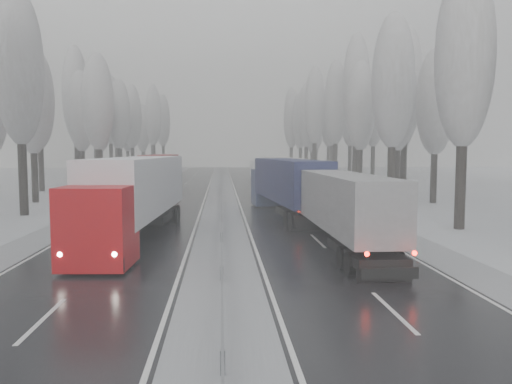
{
  "coord_description": "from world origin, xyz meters",
  "views": [
    {
      "loc": [
        -0.01,
        -14.65,
        4.98
      ],
      "look_at": [
        2.31,
        18.33,
        2.2
      ],
      "focal_mm": 35.0,
      "sensor_mm": 36.0,
      "label": 1
    }
  ],
  "objects": [
    {
      "name": "tree_71",
      "position": [
        -21.09,
        83.19,
        12.63
      ],
      "size": [
        3.6,
        3.6,
        19.61
      ],
      "color": "black",
      "rests_on": "ground"
    },
    {
      "name": "truck_grey_tarp",
      "position": [
        5.97,
        10.43,
        2.23
      ],
      "size": [
        2.59,
        14.95,
        3.82
      ],
      "rotation": [
        0.0,
        0.0,
        0.02
      ],
      "color": "#525257",
      "rests_on": "ground"
    },
    {
      "name": "tree_27",
      "position": [
        24.72,
        65.27,
        11.36
      ],
      "size": [
        3.6,
        3.6,
        17.62
      ],
      "color": "black",
      "rests_on": "ground"
    },
    {
      "name": "truck_red_white",
      "position": [
        -4.72,
        12.96,
        2.66
      ],
      "size": [
        3.88,
        17.92,
        4.57
      ],
      "rotation": [
        0.0,
        0.0,
        -0.06
      ],
      "color": "#B1090F",
      "rests_on": "ground"
    },
    {
      "name": "carriageway_left",
      "position": [
        -5.25,
        30.0,
        0.01
      ],
      "size": [
        7.5,
        200.0,
        0.03
      ],
      "primitive_type": "cube",
      "color": "black",
      "rests_on": "ground"
    },
    {
      "name": "tree_60",
      "position": [
        -17.75,
        34.2,
        9.59
      ],
      "size": [
        3.6,
        3.6,
        14.84
      ],
      "color": "black",
      "rests_on": "ground"
    },
    {
      "name": "tree_63",
      "position": [
        -21.85,
        47.73,
        10.89
      ],
      "size": [
        3.6,
        3.6,
        16.88
      ],
      "color": "black",
      "rests_on": "ground"
    },
    {
      "name": "tree_72",
      "position": [
        -18.93,
        88.54,
        9.76
      ],
      "size": [
        3.6,
        3.6,
        15.11
      ],
      "color": "black",
      "rests_on": "ground"
    },
    {
      "name": "carriageway_right",
      "position": [
        5.25,
        30.0,
        0.01
      ],
      "size": [
        7.5,
        200.0,
        0.03
      ],
      "primitive_type": "cube",
      "color": "black",
      "rests_on": "ground"
    },
    {
      "name": "tree_19",
      "position": [
        20.02,
        31.03,
        9.42
      ],
      "size": [
        3.6,
        3.6,
        14.57
      ],
      "color": "black",
      "rests_on": "ground"
    },
    {
      "name": "median_guardrail",
      "position": [
        0.0,
        29.99,
        0.6
      ],
      "size": [
        0.12,
        200.0,
        0.76
      ],
      "color": "slate",
      "rests_on": "ground"
    },
    {
      "name": "tree_38",
      "position": [
        18.73,
        116.73,
        11.59
      ],
      "size": [
        3.6,
        3.6,
        17.97
      ],
      "color": "black",
      "rests_on": "ground"
    },
    {
      "name": "tree_73",
      "position": [
        -21.82,
        92.54,
        11.11
      ],
      "size": [
        3.6,
        3.6,
        17.22
      ],
      "color": "black",
      "rests_on": "ground"
    },
    {
      "name": "tree_79",
      "position": [
        -20.33,
        119.31,
        11.01
      ],
      "size": [
        3.6,
        3.6,
        17.07
      ],
      "color": "black",
      "rests_on": "ground"
    },
    {
      "name": "ground",
      "position": [
        0.0,
        0.0,
        0.0
      ],
      "size": [
        260.0,
        260.0,
        0.0
      ],
      "primitive_type": "plane",
      "color": "silver",
      "rests_on": "ground"
    },
    {
      "name": "tree_39",
      "position": [
        21.55,
        120.73,
        10.45
      ],
      "size": [
        3.6,
        3.6,
        16.19
      ],
      "color": "black",
      "rests_on": "ground"
    },
    {
      "name": "shoulder_right",
      "position": [
        10.2,
        30.0,
        0.02
      ],
      "size": [
        2.4,
        200.0,
        0.04
      ],
      "primitive_type": "cube",
      "color": "#9FA1A7",
      "rests_on": "ground"
    },
    {
      "name": "tree_35",
      "position": [
        24.94,
        100.32,
        11.77
      ],
      "size": [
        3.6,
        3.6,
        18.25
      ],
      "color": "black",
      "rests_on": "ground"
    },
    {
      "name": "tree_23",
      "position": [
        23.31,
        49.6,
        8.77
      ],
      "size": [
        3.6,
        3.6,
        13.55
      ],
      "color": "black",
      "rests_on": "ground"
    },
    {
      "name": "tree_69",
      "position": [
        -21.42,
        73.11,
        12.46
      ],
      "size": [
        3.6,
        3.6,
        19.35
      ],
      "color": "black",
      "rests_on": "ground"
    },
    {
      "name": "tree_31",
      "position": [
        22.48,
        85.7,
        11.97
      ],
      "size": [
        3.6,
        3.6,
        18.58
      ],
      "color": "black",
      "rests_on": "ground"
    },
    {
      "name": "tree_22",
      "position": [
        17.02,
        45.6,
        10.24
      ],
      "size": [
        3.6,
        3.6,
        15.86
      ],
      "color": "black",
      "rests_on": "ground"
    },
    {
      "name": "tree_34",
      "position": [
        15.73,
        96.32,
        11.37
      ],
      "size": [
        3.6,
        3.6,
        17.63
      ],
      "color": "black",
      "rests_on": "ground"
    },
    {
      "name": "tree_29",
      "position": [
        23.71,
        75.95,
        11.67
      ],
      "size": [
        3.6,
        3.6,
        18.11
      ],
      "color": "black",
      "rests_on": "ground"
    },
    {
      "name": "tree_30",
      "position": [
        16.56,
        81.7,
        11.52
      ],
      "size": [
        3.6,
        3.6,
        17.86
      ],
      "color": "black",
      "rests_on": "ground"
    },
    {
      "name": "tree_32",
      "position": [
        16.63,
        89.21,
        11.18
      ],
      "size": [
        3.6,
        3.6,
        17.33
      ],
      "color": "black",
      "rests_on": "ground"
    },
    {
      "name": "tree_76",
      "position": [
        -14.05,
        108.72,
        11.95
      ],
      "size": [
        3.6,
        3.6,
        18.55
      ],
      "color": "black",
      "rests_on": "ground"
    },
    {
      "name": "truck_cream_box",
      "position": [
        6.37,
        38.43,
        2.43
      ],
      "size": [
        3.14,
        16.33,
        4.17
      ],
      "rotation": [
        0.0,
        0.0,
        0.04
      ],
      "color": "#9E9B8C",
      "rests_on": "ground"
    },
    {
      "name": "tree_25",
      "position": [
        24.81,
        55.02,
        12.52
      ],
      "size": [
        3.6,
        3.6,
        19.44
      ],
      "color": "black",
      "rests_on": "ground"
    },
    {
      "name": "tree_28",
      "position": [
        16.34,
        71.95,
        12.64
      ],
      "size": [
        3.6,
        3.6,
        19.62
      ],
      "color": "black",
      "rests_on": "ground"
    },
    {
      "name": "tree_74",
      "position": [
        -15.07,
        99.33,
        12.67
      ],
      "size": [
        3.6,
        3.6,
        19.68
      ],
      "color": "black",
      "rests_on": "ground"
    },
    {
      "name": "tree_75",
      "position": [
        -24.2,
        103.33,
        11.99
      ],
      "size": [
        3.6,
        3.6,
        18.6
      ],
      "color": "black",
      "rests_on": "ground"
    },
    {
      "name": "tree_18",
      "position": [
        14.51,
        27.03,
        10.7
      ],
      "size": [
        3.6,
        3.6,
        16.58
      ],
      "color": "black",
      "rests_on": "ground"
    },
    {
      "name": "tree_66",
      "position": [
        -18.16,
        62.35,
        9.84
      ],
      "size": [
        3.6,
        3.6,
        15.23
      ],
      "color": "black",
      "rests_on": "ground"
    },
    {
      "name": "tree_68",
      "position": [
        -16.58,
        69.11,
        10.75
      ],
      "size": [
        3.6,
        3.6,
        16.65
      ],
      "color": "black",
      "rests_on": "ground"
    },
    {
      "name": "tree_70",
      "position": [
        -16.33,
        79.19,
        11.03
      ],
      "size": [
        3.6,
        3.6,
        17.09
      ],
      "color": "black",
      "rests_on": "ground"
    },
    {
      "name": "tree_36",
      "position": [
        17.04,
        106.16,
        13.02
      ],
      "size": [
        3.6,
        3.6,
        20.23
      ],
      "color": "black",
      "rests_on": "ground"
    },
    {
      "name": "tree_67",
      "position": [
        -19.54,
        66.35,
        11.03
      ],
      "size": [
        3.6,
        3.6,
        17.09
      ],
      "color": "black",
      "rests_on": "ground"
    },
    {
      "name": "tree_37",
      "position": [
        24.02,
        110.16,
        10.56
      ],
      "size": [
        3.6,
        3.6,
        16.37
      ],
      "color": "black",
      "rests_on": "ground"
    },
    {
      "name": "tree_78",
      "position": [
        -17.56,
        115.31,
        12.59
      ],
      "size": [
        3.6,
        3.6,
        19.55
      ],
      "color": "black",
      "rests_on": "ground"
    },
    {
      "name": "tree_20",
      "position": [
        17.9,
        35.17,
        10.14
      ],
      "size": [
        3.6,
        3.6,
        15.71
      ],
      "color": "black",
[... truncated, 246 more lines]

